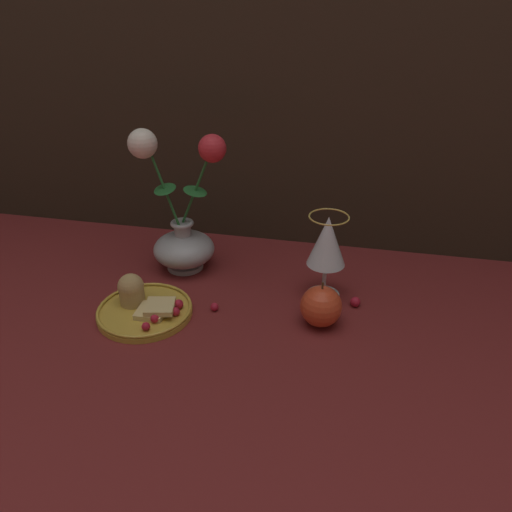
% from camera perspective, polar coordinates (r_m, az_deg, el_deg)
% --- Properties ---
extents(ground_plane, '(2.40, 2.40, 0.00)m').
position_cam_1_polar(ground_plane, '(0.92, 1.45, -6.99)').
color(ground_plane, maroon).
rests_on(ground_plane, ground).
extents(vase, '(0.19, 0.13, 0.30)m').
position_cam_1_polar(vase, '(1.04, -8.44, 3.19)').
color(vase, '#A3A3A8').
rests_on(vase, ground_plane).
extents(plate_with_pastries, '(0.17, 0.17, 0.07)m').
position_cam_1_polar(plate_with_pastries, '(0.94, -12.84, -5.52)').
color(plate_with_pastries, gold).
rests_on(plate_with_pastries, ground_plane).
extents(wine_glass, '(0.07, 0.07, 0.17)m').
position_cam_1_polar(wine_glass, '(0.93, 8.11, 1.37)').
color(wine_glass, silver).
rests_on(wine_glass, ground_plane).
extents(apple_beside_vase, '(0.07, 0.07, 0.09)m').
position_cam_1_polar(apple_beside_vase, '(0.89, 7.46, -5.62)').
color(apple_beside_vase, '#D14223').
rests_on(apple_beside_vase, ground_plane).
extents(berry_near_plate, '(0.02, 0.02, 0.02)m').
position_cam_1_polar(berry_near_plate, '(0.94, -4.79, -5.86)').
color(berry_near_plate, '#AD192D').
rests_on(berry_near_plate, ground_plane).
extents(berry_front_center, '(0.02, 0.02, 0.02)m').
position_cam_1_polar(berry_front_center, '(0.96, 11.28, -5.16)').
color(berry_front_center, '#AD192D').
rests_on(berry_front_center, ground_plane).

